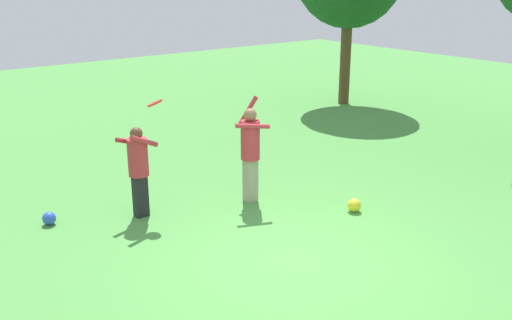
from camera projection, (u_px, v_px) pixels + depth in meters
ground_plane at (295, 260)px, 8.41m from camera, size 40.00×40.00×0.00m
person_thrower at (250, 147)px, 10.23m from camera, size 0.65×0.65×1.91m
person_catcher at (138, 164)px, 9.63m from camera, size 0.56×0.60×1.57m
frisbee at (155, 103)px, 9.62m from camera, size 0.37×0.37×0.13m
ball_yellow at (354, 205)px, 10.06m from camera, size 0.24×0.24×0.24m
ball_blue at (49, 218)px, 9.54m from camera, size 0.22×0.22×0.22m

